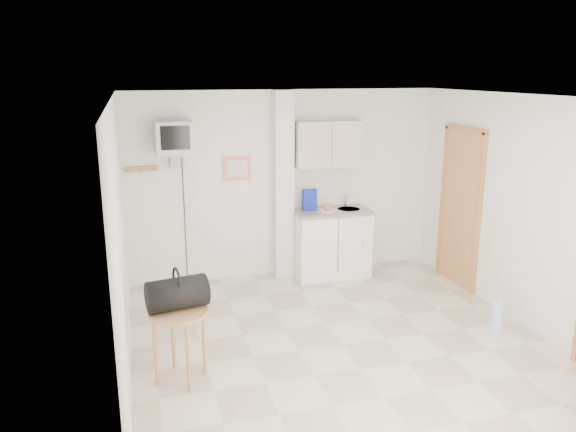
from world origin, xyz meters
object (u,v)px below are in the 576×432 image
object	(u,v)px
round_table	(179,322)
duffel_bag	(177,293)
water_bottle	(498,318)
crt_television	(174,139)

from	to	relation	value
round_table	duffel_bag	world-z (taller)	duffel_bag
round_table	water_bottle	distance (m)	3.36
round_table	water_bottle	world-z (taller)	round_table
round_table	duffel_bag	xyz separation A→B (m)	(-0.00, 0.04, 0.26)
water_bottle	duffel_bag	bearing A→B (deg)	179.59
crt_television	duffel_bag	bearing A→B (deg)	-95.20
duffel_bag	water_bottle	xyz separation A→B (m)	(3.34, -0.02, -0.64)
crt_television	water_bottle	world-z (taller)	crt_television
round_table	duffel_bag	bearing A→B (deg)	90.29
crt_television	duffel_bag	distance (m)	2.47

